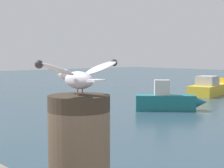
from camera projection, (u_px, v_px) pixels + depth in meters
seagull at (78, 75)px, 2.04m from camera, size 0.39×0.57×0.20m
boat_yellow at (215, 87)px, 26.56m from camera, size 2.92×6.29×1.67m
boat_teal at (170, 101)px, 18.43m from camera, size 3.09×3.17×1.56m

